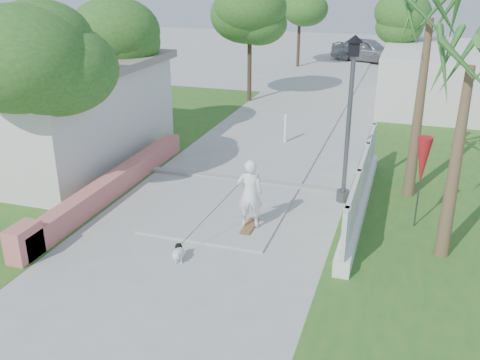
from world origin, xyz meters
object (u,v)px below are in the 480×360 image
at_px(skateboarder, 222,208).
at_px(dog, 178,253).
at_px(patio_umbrella, 423,162).
at_px(street_lamp, 349,115).
at_px(parked_car, 367,50).
at_px(bollard, 286,128).

bearing_deg(skateboarder, dog, 50.80).
bearing_deg(patio_umbrella, skateboarder, -154.41).
distance_m(street_lamp, patio_umbrella, 2.27).
relative_size(skateboarder, parked_car, 0.47).
height_order(dog, parked_car, parked_car).
distance_m(patio_umbrella, skateboarder, 4.86).
bearing_deg(patio_umbrella, dog, -145.52).
bearing_deg(patio_umbrella, parked_car, 98.33).
xyz_separation_m(skateboarder, parked_car, (0.71, 26.66, 0.02)).
bearing_deg(bollard, street_lamp, -59.04).
height_order(street_lamp, parked_car, street_lamp).
distance_m(street_lamp, skateboarder, 4.23).
bearing_deg(street_lamp, parked_car, 94.12).
distance_m(street_lamp, bollard, 5.56).
relative_size(patio_umbrella, parked_car, 0.49).
xyz_separation_m(patio_umbrella, skateboarder, (-4.31, -2.06, -0.91)).
bearing_deg(dog, skateboarder, 44.49).
distance_m(bollard, dog, 8.86).
relative_size(bollard, parked_car, 0.23).
height_order(patio_umbrella, skateboarder, patio_umbrella).
bearing_deg(parked_car, dog, -165.60).
height_order(bollard, skateboarder, skateboarder).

